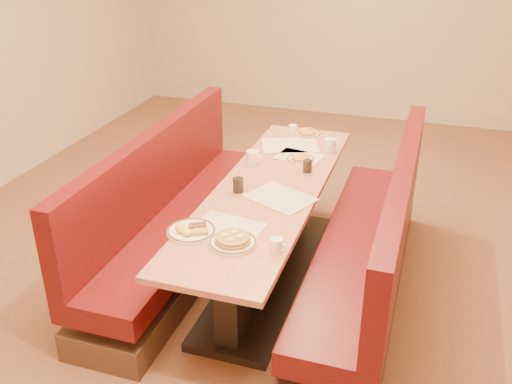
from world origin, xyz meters
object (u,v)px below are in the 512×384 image
(booth_left, at_px, (176,221))
(booth_right, at_px, (370,253))
(diner_table, at_px, (268,235))
(soda_tumbler_near, at_px, (238,185))
(coffee_mug_b, at_px, (253,157))
(coffee_mug_d, at_px, (293,129))
(pancake_plate, at_px, (233,241))
(coffee_mug_c, at_px, (331,145))
(coffee_mug_a, at_px, (277,245))
(soda_tumbler_mid, at_px, (307,166))
(eggs_plate, at_px, (191,230))

(booth_left, distance_m, booth_right, 1.46)
(diner_table, xyz_separation_m, soda_tumbler_near, (-0.18, -0.12, 0.43))
(coffee_mug_b, height_order, coffee_mug_d, coffee_mug_b)
(booth_right, bearing_deg, pancake_plate, -132.29)
(diner_table, xyz_separation_m, coffee_mug_b, (-0.24, 0.37, 0.43))
(coffee_mug_b, bearing_deg, pancake_plate, -53.99)
(coffee_mug_d, bearing_deg, booth_right, -46.82)
(diner_table, bearing_deg, soda_tumbler_near, -145.63)
(booth_left, height_order, coffee_mug_c, booth_left)
(coffee_mug_a, relative_size, coffee_mug_d, 1.03)
(booth_left, bearing_deg, soda_tumbler_mid, 20.69)
(coffee_mug_d, bearing_deg, coffee_mug_b, -94.67)
(eggs_plate, xyz_separation_m, coffee_mug_b, (0.02, 1.11, 0.03))
(pancake_plate, bearing_deg, coffee_mug_c, 81.12)
(booth_right, bearing_deg, coffee_mug_b, 159.05)
(pancake_plate, height_order, coffee_mug_a, coffee_mug_a)
(booth_left, bearing_deg, coffee_mug_d, 60.43)
(coffee_mug_c, relative_size, soda_tumbler_mid, 1.43)
(booth_left, xyz_separation_m, coffee_mug_a, (1.02, -0.77, 0.43))
(pancake_plate, bearing_deg, booth_left, 133.99)
(coffee_mug_d, relative_size, soda_tumbler_near, 1.00)
(pancake_plate, bearing_deg, eggs_plate, 171.41)
(soda_tumbler_near, bearing_deg, eggs_plate, -97.38)
(diner_table, bearing_deg, eggs_plate, -109.40)
(eggs_plate, distance_m, soda_tumbler_near, 0.62)
(booth_right, relative_size, soda_tumbler_near, 24.63)
(booth_left, relative_size, pancake_plate, 8.99)
(coffee_mug_a, xyz_separation_m, coffee_mug_b, (-0.52, 1.15, 0.01))
(coffee_mug_b, bearing_deg, soda_tumbler_near, -59.86)
(soda_tumbler_mid, bearing_deg, diner_table, -118.60)
(eggs_plate, height_order, coffee_mug_a, coffee_mug_a)
(coffee_mug_c, height_order, soda_tumbler_mid, coffee_mug_c)
(pancake_plate, distance_m, coffee_mug_b, 1.18)
(coffee_mug_a, bearing_deg, soda_tumbler_near, 142.11)
(booth_right, relative_size, coffee_mug_c, 19.02)
(booth_left, bearing_deg, eggs_plate, -57.40)
(coffee_mug_d, bearing_deg, diner_table, -78.67)
(soda_tumbler_near, bearing_deg, coffee_mug_c, 64.10)
(booth_left, height_order, soda_tumbler_near, booth_left)
(diner_table, bearing_deg, booth_left, 180.00)
(eggs_plate, xyz_separation_m, coffee_mug_c, (0.53, 1.54, 0.03))
(pancake_plate, xyz_separation_m, coffee_mug_a, (0.26, 0.01, 0.02))
(booth_right, xyz_separation_m, coffee_mug_a, (-0.45, -0.77, 0.43))
(coffee_mug_a, bearing_deg, coffee_mug_c, 107.16)
(eggs_plate, relative_size, soda_tumbler_near, 2.89)
(coffee_mug_a, relative_size, soda_tumbler_mid, 1.14)
(coffee_mug_c, bearing_deg, soda_tumbler_mid, -81.43)
(booth_right, bearing_deg, coffee_mug_c, 119.99)
(booth_left, bearing_deg, soda_tumbler_near, -12.60)
(pancake_plate, bearing_deg, soda_tumbler_near, 107.09)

